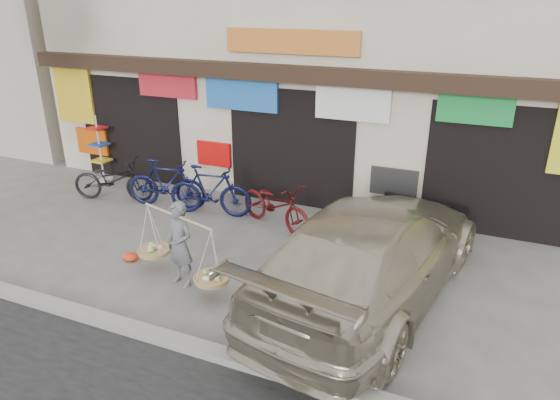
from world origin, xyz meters
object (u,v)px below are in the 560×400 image
at_px(bike_2, 276,205).
at_px(display_rack, 101,155).
at_px(suv, 372,251).
at_px(street_vendor, 180,248).
at_px(bike_1, 210,191).
at_px(bike_0, 113,180).
at_px(bike_3, 167,184).

relative_size(bike_2, display_rack, 1.13).
relative_size(bike_2, suv, 0.33).
xyz_separation_m(street_vendor, bike_1, (-1.03, 2.74, -0.11)).
bearing_deg(suv, bike_1, -14.20).
height_order(bike_0, bike_1, bike_1).
xyz_separation_m(bike_0, bike_3, (1.44, 0.13, 0.06)).
relative_size(bike_0, bike_1, 1.03).
relative_size(street_vendor, display_rack, 1.13).
relative_size(bike_1, bike_2, 0.97).
distance_m(bike_2, suv, 3.06).
height_order(bike_1, suv, suv).
distance_m(street_vendor, bike_0, 4.46).
bearing_deg(bike_3, street_vendor, -150.88).
bearing_deg(bike_3, display_rack, 62.44).
bearing_deg(display_rack, bike_0, -39.33).
distance_m(bike_0, bike_3, 1.44).
bearing_deg(bike_2, bike_3, 112.78).
bearing_deg(street_vendor, suv, 32.88).
relative_size(bike_1, suv, 0.32).
bearing_deg(street_vendor, bike_3, 144.99).
bearing_deg(suv, bike_3, -9.27).
height_order(bike_1, bike_3, same).
distance_m(street_vendor, bike_3, 3.50).
xyz_separation_m(bike_1, display_rack, (-3.82, 0.87, 0.13)).
xyz_separation_m(suv, display_rack, (-7.89, 2.72, -0.11)).
relative_size(bike_0, suv, 0.33).
height_order(suv, display_rack, display_rack).
xyz_separation_m(bike_3, suv, (5.22, -1.84, 0.24)).
height_order(street_vendor, display_rack, display_rack).
distance_m(bike_2, bike_3, 2.76).
relative_size(street_vendor, bike_0, 1.01).
bearing_deg(street_vendor, bike_1, 127.00).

